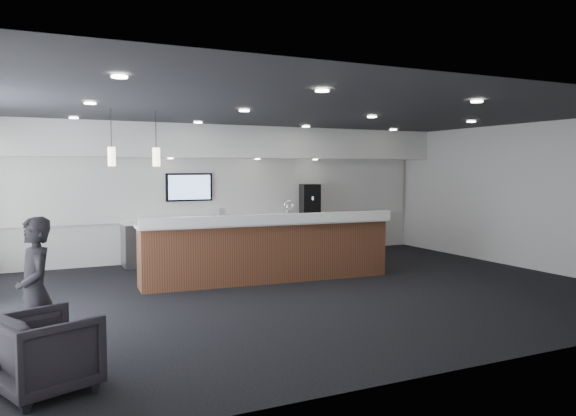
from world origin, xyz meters
name	(u,v)px	position (x,y,z in m)	size (l,w,h in m)	color
ground	(311,290)	(0.00, 0.00, 0.00)	(10.00, 10.00, 0.00)	black
ceiling	(312,112)	(0.00, 0.00, 3.00)	(10.00, 8.00, 0.02)	black
back_wall	(230,193)	(0.00, 4.00, 1.50)	(10.00, 0.02, 3.00)	silver
right_wall	(525,196)	(5.00, 0.00, 1.50)	(0.02, 8.00, 3.00)	silver
soffit_bulkhead	(237,142)	(0.00, 3.55, 2.65)	(10.00, 0.90, 0.70)	silver
alcove_panel	(231,189)	(0.00, 3.97, 1.60)	(9.80, 0.06, 1.40)	silver
back_credenza	(236,238)	(0.00, 3.64, 0.48)	(5.06, 0.66, 0.95)	gray
wall_tv	(189,187)	(-1.00, 3.91, 1.65)	(1.05, 0.08, 0.62)	black
pendant_left	(157,157)	(-2.40, 0.80, 2.25)	(0.12, 0.12, 0.30)	#FFECC6
pendant_right	(112,157)	(-3.10, 0.80, 2.25)	(0.12, 0.12, 0.30)	#FFECC6
ceiling_can_lights	(312,114)	(0.00, 0.00, 2.97)	(7.00, 5.00, 0.02)	white
service_counter	(268,250)	(-0.34, 1.04, 0.58)	(4.73, 1.12, 1.49)	#51281B
coffee_machine	(310,199)	(1.92, 3.68, 1.32)	(0.51, 0.59, 0.74)	black
info_sign_left	(222,213)	(-0.37, 3.51, 1.07)	(0.18, 0.02, 0.24)	silver
info_sign_right	(274,211)	(0.90, 3.53, 1.07)	(0.19, 0.02, 0.25)	silver
armchair	(46,353)	(-4.25, -2.79, 0.37)	(0.79, 0.82, 0.74)	black
lounge_guest	(35,293)	(-4.31, -2.06, 0.78)	(0.57, 0.38, 1.57)	black
cup_0	(286,214)	(1.23, 3.55, 0.99)	(0.09, 0.09, 0.09)	white
cup_1	(281,214)	(1.09, 3.55, 0.99)	(0.09, 0.09, 0.09)	white
cup_2	(275,215)	(0.95, 3.55, 0.99)	(0.09, 0.09, 0.09)	white
cup_3	(270,215)	(0.81, 3.55, 0.99)	(0.09, 0.09, 0.09)	white
cup_4	(264,215)	(0.67, 3.55, 0.99)	(0.09, 0.09, 0.09)	white
cup_5	(259,215)	(0.53, 3.55, 0.99)	(0.09, 0.09, 0.09)	white
cup_6	(253,215)	(0.39, 3.55, 0.99)	(0.09, 0.09, 0.09)	white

